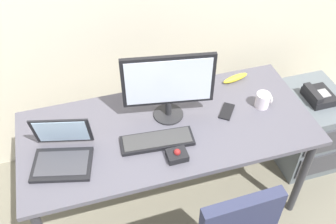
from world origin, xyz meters
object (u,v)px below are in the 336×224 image
at_px(monitor_main, 168,84).
at_px(cell_phone, 227,111).
at_px(desk_phone, 318,96).
at_px(banana, 235,78).
at_px(trackball_mouse, 177,155).
at_px(laptop, 62,152).
at_px(coffee_mug, 263,100).
at_px(file_cabinet, 306,127).
at_px(keyboard, 157,141).

height_order(monitor_main, cell_phone, monitor_main).
bearing_deg(cell_phone, desk_phone, 43.47).
xyz_separation_m(desk_phone, banana, (-0.55, 0.18, 0.14)).
relative_size(trackball_mouse, banana, 0.58).
xyz_separation_m(cell_phone, banana, (0.17, 0.27, 0.02)).
distance_m(laptop, coffee_mug, 1.22).
xyz_separation_m(file_cabinet, cell_phone, (-0.73, -0.10, 0.46)).
height_order(trackball_mouse, cell_phone, trackball_mouse).
distance_m(laptop, banana, 1.21).
distance_m(desk_phone, laptop, 1.73).
relative_size(keyboard, coffee_mug, 4.33).
height_order(desk_phone, banana, banana).
bearing_deg(trackball_mouse, desk_phone, 16.65).
relative_size(file_cabinet, trackball_mouse, 5.42).
bearing_deg(desk_phone, keyboard, -170.65).
xyz_separation_m(file_cabinet, banana, (-0.56, 0.17, 0.47)).
height_order(trackball_mouse, banana, trackball_mouse).
distance_m(file_cabinet, desk_phone, 0.33).
bearing_deg(monitor_main, coffee_mug, -8.45).
bearing_deg(coffee_mug, monitor_main, 171.55).
relative_size(monitor_main, cell_phone, 3.68).
bearing_deg(coffee_mug, banana, 101.91).
distance_m(keyboard, trackball_mouse, 0.16).
bearing_deg(keyboard, cell_phone, 13.80).
height_order(laptop, banana, laptop).
bearing_deg(coffee_mug, trackball_mouse, -158.80).
height_order(keyboard, laptop, laptop).
height_order(file_cabinet, desk_phone, desk_phone).
bearing_deg(banana, laptop, -163.14).
bearing_deg(trackball_mouse, monitor_main, 81.56).
xyz_separation_m(desk_phone, keyboard, (-1.19, -0.20, 0.13)).
xyz_separation_m(monitor_main, keyboard, (-0.12, -0.19, -0.23)).
bearing_deg(keyboard, laptop, 176.71).
distance_m(file_cabinet, laptop, 1.80).
relative_size(desk_phone, keyboard, 0.48).
relative_size(file_cabinet, laptop, 1.62).
height_order(desk_phone, cell_phone, cell_phone).
relative_size(monitor_main, laptop, 1.42).
bearing_deg(laptop, desk_phone, 5.57).
height_order(coffee_mug, banana, coffee_mug).
bearing_deg(monitor_main, trackball_mouse, -98.44).
xyz_separation_m(file_cabinet, laptop, (-1.72, -0.18, 0.51)).
distance_m(keyboard, laptop, 0.52).
bearing_deg(cell_phone, laptop, -137.92).
xyz_separation_m(desk_phone, trackball_mouse, (-1.12, -0.34, 0.14)).
relative_size(keyboard, laptop, 1.14).
relative_size(desk_phone, monitor_main, 0.38).
xyz_separation_m(monitor_main, trackball_mouse, (-0.05, -0.33, -0.22)).
distance_m(monitor_main, keyboard, 0.32).
xyz_separation_m(monitor_main, laptop, (-0.64, -0.16, -0.19)).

